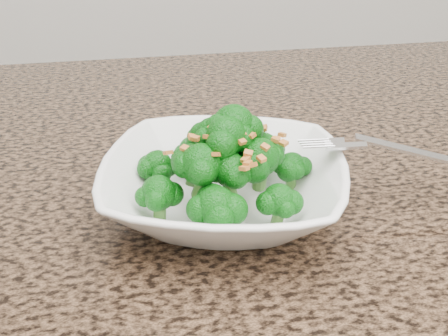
{
  "coord_description": "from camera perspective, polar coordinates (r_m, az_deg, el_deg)",
  "views": [
    {
      "loc": [
        -0.18,
        -0.24,
        1.2
      ],
      "look_at": [
        -0.09,
        0.24,
        0.95
      ],
      "focal_mm": 45.0,
      "sensor_mm": 36.0,
      "label": 1
    }
  ],
  "objects": [
    {
      "name": "bowl",
      "position": [
        0.56,
        0.0,
        -1.86
      ],
      "size": [
        0.3,
        0.3,
        0.06
      ],
      "primitive_type": "imported",
      "rotation": [
        0.0,
        0.0,
        -0.27
      ],
      "color": "white",
      "rests_on": "granite_counter"
    },
    {
      "name": "granite_counter",
      "position": [
        0.65,
        6.41,
        -1.99
      ],
      "size": [
        1.64,
        1.04,
        0.03
      ],
      "primitive_type": "cube",
      "color": "brown",
      "rests_on": "cabinet"
    },
    {
      "name": "broccoli_pile",
      "position": [
        0.53,
        -0.0,
        4.19
      ],
      "size": [
        0.21,
        0.21,
        0.07
      ],
      "primitive_type": null,
      "color": "#0B630D",
      "rests_on": "bowl"
    },
    {
      "name": "garlic_topping",
      "position": [
        0.52,
        0.0,
        8.01
      ],
      "size": [
        0.13,
        0.13,
        0.01
      ],
      "primitive_type": null,
      "color": "orange",
      "rests_on": "broccoli_pile"
    },
    {
      "name": "fork",
      "position": [
        0.58,
        13.52,
        2.25
      ],
      "size": [
        0.2,
        0.09,
        0.01
      ],
      "primitive_type": null,
      "rotation": [
        0.0,
        0.0,
        -0.32
      ],
      "color": "silver",
      "rests_on": "bowl"
    }
  ]
}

